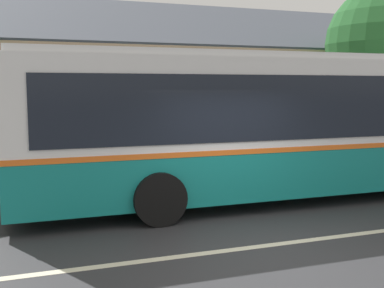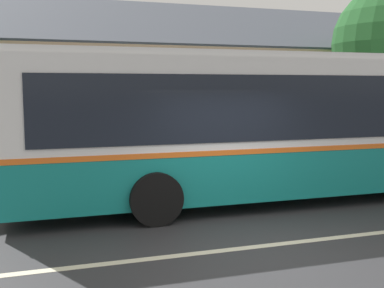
{
  "view_description": "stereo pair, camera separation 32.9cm",
  "coord_description": "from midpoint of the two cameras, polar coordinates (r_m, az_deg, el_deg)",
  "views": [
    {
      "loc": [
        -3.69,
        -6.65,
        2.54
      ],
      "look_at": [
        0.08,
        3.72,
        1.24
      ],
      "focal_mm": 45.0,
      "sensor_mm": 36.0,
      "label": 1
    },
    {
      "loc": [
        -3.38,
        -6.75,
        2.54
      ],
      "look_at": [
        0.08,
        3.72,
        1.24
      ],
      "focal_mm": 45.0,
      "sensor_mm": 36.0,
      "label": 2
    }
  ],
  "objects": [
    {
      "name": "community_building",
      "position": [
        21.39,
        -14.41,
        5.39
      ],
      "size": [
        27.9,
        11.07,
        7.31
      ],
      "color": "tan",
      "rests_on": "ground"
    },
    {
      "name": "sidewalk_far",
      "position": [
        13.41,
        -4.35,
        -3.87
      ],
      "size": [
        60.0,
        3.0,
        0.15
      ],
      "primitive_type": "cube",
      "color": "#9E9E99",
      "rests_on": "ground"
    },
    {
      "name": "transit_bus",
      "position": [
        11.14,
        10.26,
        2.54
      ],
      "size": [
        12.22,
        2.85,
        3.25
      ],
      "color": "#147F7A",
      "rests_on": "ground"
    },
    {
      "name": "ground_plane",
      "position": [
        7.99,
        7.6,
        -11.87
      ],
      "size": [
        300.0,
        300.0,
        0.0
      ],
      "primitive_type": "plane",
      "color": "#2D2D30"
    },
    {
      "name": "lane_divider_stripe",
      "position": [
        7.99,
        7.6,
        -11.84
      ],
      "size": [
        60.0,
        0.16,
        0.01
      ],
      "primitive_type": "cube",
      "color": "beige",
      "rests_on": "ground"
    }
  ]
}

